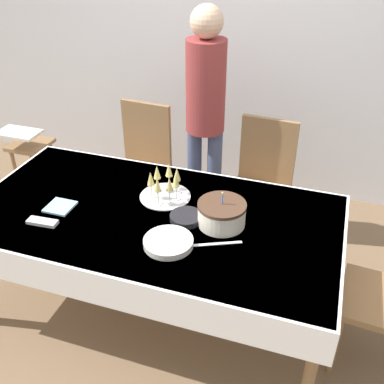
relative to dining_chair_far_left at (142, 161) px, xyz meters
name	(u,v)px	position (x,y,z in m)	size (l,w,h in m)	color
ground_plane	(157,303)	(0.46, -0.87, -0.53)	(12.00, 12.00, 0.00)	brown
wall_back	(232,32)	(0.46, 0.85, 0.82)	(8.00, 0.05, 2.70)	silver
dining_table	(153,227)	(0.46, -0.87, 0.09)	(2.12, 1.10, 0.72)	white
dining_chair_far_left	(142,161)	(0.00, 0.00, 0.00)	(0.45, 0.45, 0.97)	olive
dining_chair_far_right	(262,181)	(0.94, 0.00, 0.00)	(0.45, 0.45, 0.97)	olive
birthday_cake	(222,214)	(0.86, -0.84, 0.25)	(0.27, 0.27, 0.21)	silver
champagne_tray	(165,184)	(0.47, -0.68, 0.28)	(0.31, 0.31, 0.18)	silver
plate_stack_main	(168,242)	(0.65, -1.10, 0.20)	(0.26, 0.26, 0.03)	silver
plate_stack_dessert	(186,218)	(0.67, -0.87, 0.20)	(0.18, 0.18, 0.03)	black
cake_knife	(213,244)	(0.87, -1.02, 0.19)	(0.28, 0.14, 0.00)	silver
fork_pile	(42,222)	(-0.07, -1.15, 0.20)	(0.17, 0.07, 0.02)	silver
napkin_pile	(60,207)	(-0.06, -0.98, 0.19)	(0.15, 0.15, 0.01)	#8CC6E0
person_standing	(205,103)	(0.47, 0.12, 0.48)	(0.28, 0.28, 1.68)	#3F4C72
high_chair	(30,153)	(-0.97, -0.08, -0.05)	(0.33, 0.35, 0.71)	olive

